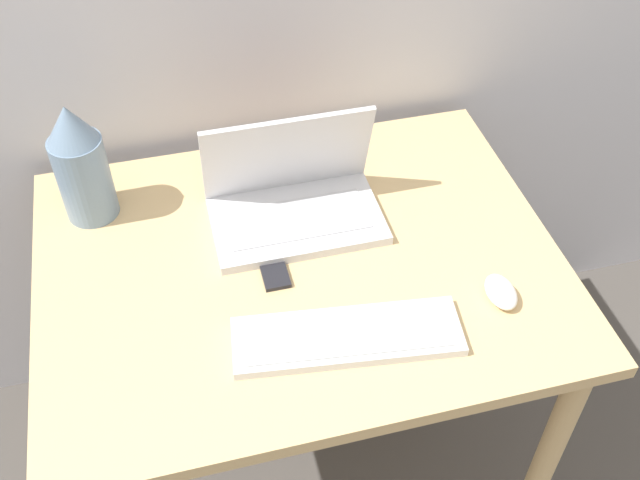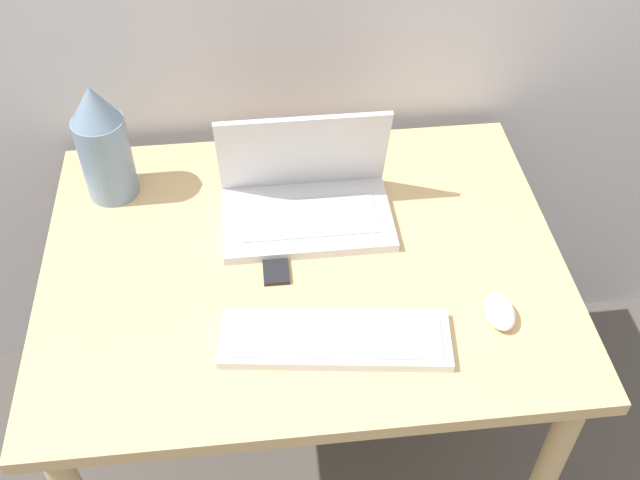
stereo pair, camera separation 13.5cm
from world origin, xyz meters
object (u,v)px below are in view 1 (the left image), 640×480
object	(u,v)px
laptop	(293,197)
mp3_player	(276,276)
keyboard	(347,336)
mouse	(501,292)
vase	(80,164)

from	to	relation	value
laptop	mp3_player	world-z (taller)	laptop
keyboard	mp3_player	size ratio (longest dim) A/B	6.46
keyboard	mouse	world-z (taller)	mouse
vase	mouse	bearing A→B (deg)	-30.57
keyboard	mp3_player	xyz separation A→B (m)	(-0.09, 0.17, -0.01)
mouse	mp3_player	xyz separation A→B (m)	(-0.39, 0.15, -0.01)
keyboard	mp3_player	distance (m)	0.20
keyboard	mouse	xyz separation A→B (m)	(0.30, 0.02, 0.01)
vase	laptop	bearing A→B (deg)	-15.52
mouse	vase	world-z (taller)	vase
mouse	vase	distance (m)	0.84
laptop	vase	bearing A→B (deg)	164.48
laptop	keyboard	bearing A→B (deg)	-86.70
laptop	mouse	size ratio (longest dim) A/B	3.98
laptop	mp3_player	size ratio (longest dim) A/B	5.32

